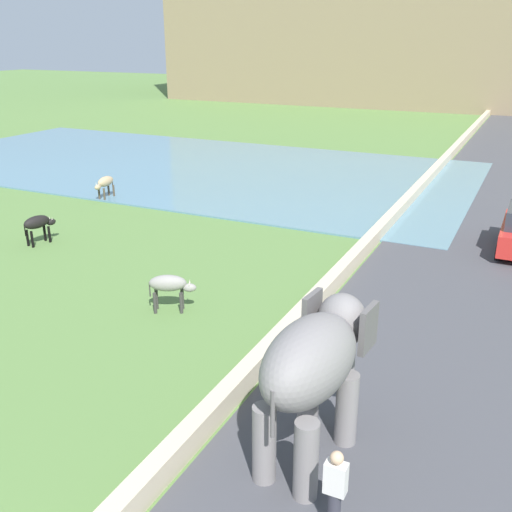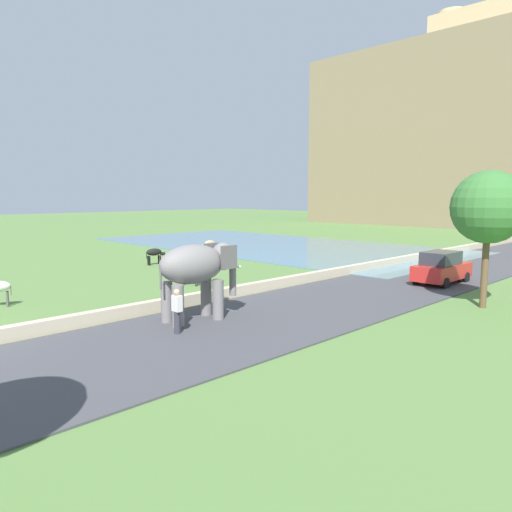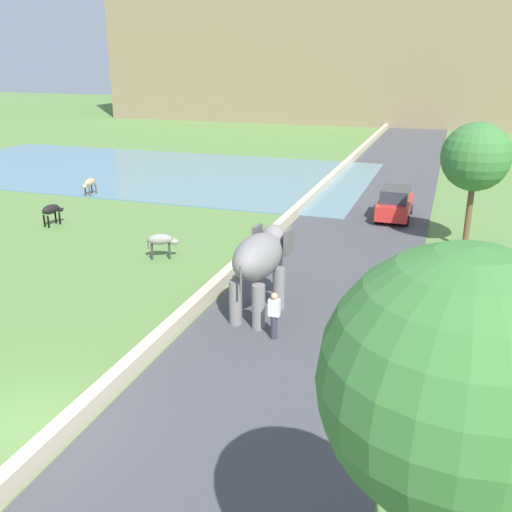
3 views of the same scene
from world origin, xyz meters
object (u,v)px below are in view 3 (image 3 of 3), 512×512
person_beside_elephant (274,315)px  cow_black (52,210)px  car_red (395,204)px  elephant (261,260)px  cow_tan (90,183)px  cow_grey (161,241)px

person_beside_elephant → cow_black: (-15.07, 8.79, -0.04)m
car_red → cow_black: car_red is taller
elephant → cow_black: elephant is taller
elephant → person_beside_elephant: elephant is taller
cow_tan → cow_grey: size_ratio=1.00×
car_red → cow_grey: bearing=-132.6°
person_beside_elephant → cow_black: bearing=149.8°
elephant → cow_grey: elephant is taller
person_beside_elephant → cow_grey: bearing=140.1°
cow_grey → cow_tan: bearing=137.0°
person_beside_elephant → cow_black: size_ratio=1.15×
cow_tan → person_beside_elephant: bearing=-41.8°
elephant → cow_tan: size_ratio=2.53×
cow_tan → cow_black: same height
cow_grey → cow_black: (-8.01, 2.88, 0.00)m
elephant → cow_black: size_ratio=2.48×
elephant → cow_grey: size_ratio=2.54×
person_beside_elephant → car_red: car_red is taller
person_beside_elephant → cow_black: person_beside_elephant is taller
car_red → cow_grey: car_red is taller
cow_grey → cow_black: size_ratio=0.98×
person_beside_elephant → car_red: 16.04m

